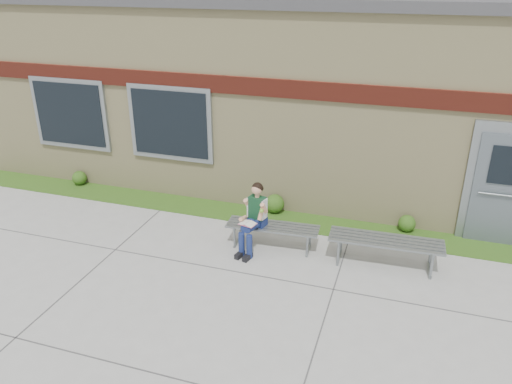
% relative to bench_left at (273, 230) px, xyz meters
% --- Properties ---
extents(ground, '(80.00, 80.00, 0.00)m').
position_rel_bench_left_xyz_m(ground, '(0.31, -1.50, -0.34)').
color(ground, '#9E9E99').
rests_on(ground, ground).
extents(grass_strip, '(16.00, 0.80, 0.02)m').
position_rel_bench_left_xyz_m(grass_strip, '(0.31, 1.10, -0.33)').
color(grass_strip, '#234A13').
rests_on(grass_strip, ground).
extents(school_building, '(16.20, 6.22, 4.20)m').
position_rel_bench_left_xyz_m(school_building, '(0.31, 4.48, 1.77)').
color(school_building, beige).
rests_on(school_building, ground).
extents(bench_left, '(1.70, 0.58, 0.43)m').
position_rel_bench_left_xyz_m(bench_left, '(0.00, 0.00, 0.00)').
color(bench_left, gray).
rests_on(bench_left, ground).
extents(bench_right, '(1.93, 0.61, 0.50)m').
position_rel_bench_left_xyz_m(bench_right, '(2.00, -0.00, 0.05)').
color(bench_right, gray).
rests_on(bench_right, ground).
extents(girl, '(0.46, 0.79, 1.26)m').
position_rel_bench_left_xyz_m(girl, '(-0.30, -0.19, 0.33)').
color(girl, navy).
rests_on(girl, ground).
extents(shrub_west, '(0.33, 0.33, 0.33)m').
position_rel_bench_left_xyz_m(shrub_west, '(-5.13, 1.35, -0.15)').
color(shrub_west, '#234A13').
rests_on(shrub_west, grass_strip).
extents(shrub_mid, '(0.39, 0.39, 0.39)m').
position_rel_bench_left_xyz_m(shrub_mid, '(-0.34, 1.35, -0.12)').
color(shrub_mid, '#234A13').
rests_on(shrub_mid, grass_strip).
extents(shrub_east, '(0.33, 0.33, 0.33)m').
position_rel_bench_left_xyz_m(shrub_east, '(2.32, 1.35, -0.15)').
color(shrub_east, '#234A13').
rests_on(shrub_east, grass_strip).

